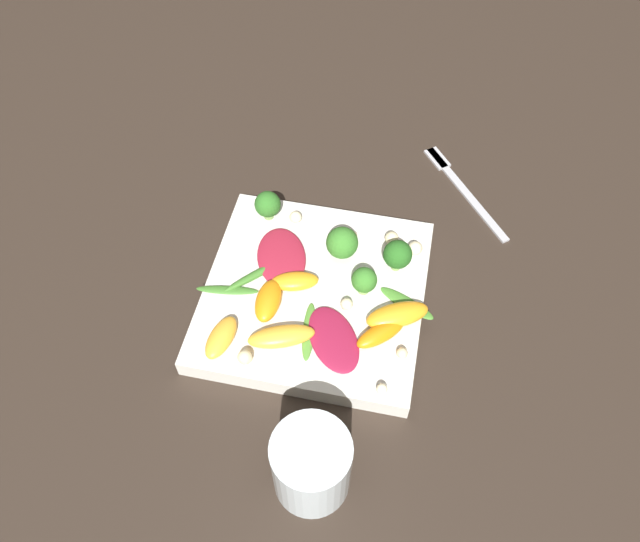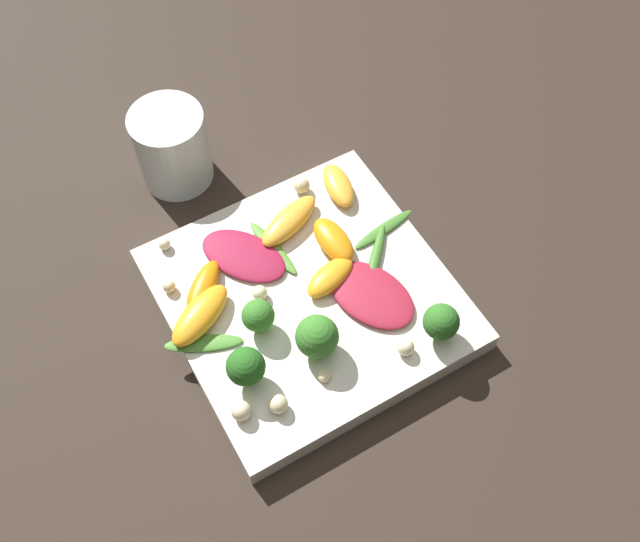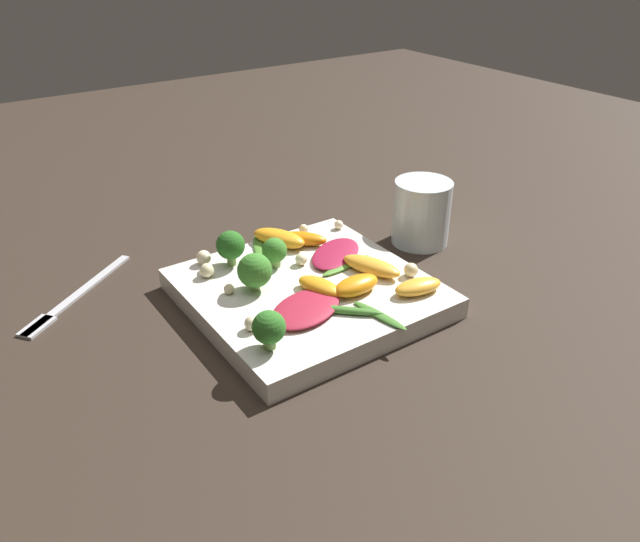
{
  "view_description": "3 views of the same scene",
  "coord_description": "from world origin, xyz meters",
  "views": [
    {
      "loc": [
        0.09,
        -0.42,
        0.65
      ],
      "look_at": [
        0.0,
        0.01,
        0.05
      ],
      "focal_mm": 35.0,
      "sensor_mm": 36.0,
      "label": 1
    },
    {
      "loc": [
        0.17,
        0.32,
        0.66
      ],
      "look_at": [
        -0.02,
        -0.0,
        0.05
      ],
      "focal_mm": 42.0,
      "sensor_mm": 36.0,
      "label": 2
    },
    {
      "loc": [
        -0.53,
        0.35,
        0.4
      ],
      "look_at": [
        -0.01,
        -0.01,
        0.04
      ],
      "focal_mm": 35.0,
      "sensor_mm": 36.0,
      "label": 3
    }
  ],
  "objects": [
    {
      "name": "arugula_sprig_1",
      "position": [
        0.01,
        -0.06,
        0.03
      ],
      "size": [
        0.02,
        0.08,
        0.01
      ],
      "color": "#518E33",
      "rests_on": "plate"
    },
    {
      "name": "orange_segment_5",
      "position": [
        0.09,
        -0.05,
        0.03
      ],
      "size": [
        0.06,
        0.06,
        0.02
      ],
      "color": "orange",
      "rests_on": "plate"
    },
    {
      "name": "macadamia_nut_5",
      "position": [
        0.11,
        0.08,
        0.03
      ],
      "size": [
        0.02,
        0.02,
        0.02
      ],
      "color": "beige",
      "rests_on": "plate"
    },
    {
      "name": "macadamia_nut_4",
      "position": [
        0.1,
        -0.12,
        0.03
      ],
      "size": [
        0.01,
        0.01,
        0.01
      ],
      "color": "beige",
      "rests_on": "plate"
    },
    {
      "name": "drinking_glass",
      "position": [
        0.04,
        -0.22,
        0.05
      ],
      "size": [
        0.08,
        0.08,
        0.09
      ],
      "color": "silver",
      "rests_on": "ground_plane"
    },
    {
      "name": "orange_segment_4",
      "position": [
        -0.02,
        -0.08,
        0.03
      ],
      "size": [
        0.08,
        0.05,
        0.02
      ],
      "color": "#FCAD33",
      "rests_on": "plate"
    },
    {
      "name": "macadamia_nut_3",
      "position": [
        0.04,
        -0.02,
        0.03
      ],
      "size": [
        0.01,
        0.01,
        0.01
      ],
      "color": "beige",
      "rests_on": "plate"
    },
    {
      "name": "ground_plane",
      "position": [
        0.0,
        0.0,
        0.0
      ],
      "size": [
        2.4,
        2.4,
        0.0
      ],
      "primitive_type": "plane",
      "color": "#2D231C"
    },
    {
      "name": "macadamia_nut_2",
      "position": [
        0.08,
        0.09,
        0.03
      ],
      "size": [
        0.02,
        0.02,
        0.02
      ],
      "color": "beige",
      "rests_on": "plate"
    },
    {
      "name": "orange_segment_1",
      "position": [
        -0.02,
        -0.0,
        0.03
      ],
      "size": [
        0.06,
        0.04,
        0.02
      ],
      "color": "orange",
      "rests_on": "plate"
    },
    {
      "name": "orange_segment_3",
      "position": [
        -0.09,
        -0.09,
        0.03
      ],
      "size": [
        0.04,
        0.06,
        0.02
      ],
      "color": "#FCAD33",
      "rests_on": "plate"
    },
    {
      "name": "radicchio_leaf_1",
      "position": [
        -0.05,
        0.04,
        0.03
      ],
      "size": [
        0.09,
        0.11,
        0.01
      ],
      "color": "maroon",
      "rests_on": "plate"
    },
    {
      "name": "broccoli_floret_1",
      "position": [
        -0.08,
        0.1,
        0.05
      ],
      "size": [
        0.03,
        0.03,
        0.04
      ],
      "color": "#7A9E51",
      "rests_on": "plate"
    },
    {
      "name": "orange_segment_2",
      "position": [
        0.1,
        -0.02,
        0.04
      ],
      "size": [
        0.08,
        0.06,
        0.02
      ],
      "color": "orange",
      "rests_on": "plate"
    },
    {
      "name": "macadamia_nut_1",
      "position": [
        -0.05,
        0.1,
        0.03
      ],
      "size": [
        0.02,
        0.02,
        0.02
      ],
      "color": "beige",
      "rests_on": "plate"
    },
    {
      "name": "arugula_sprig_0",
      "position": [
        -0.07,
        0.01,
        0.03
      ],
      "size": [
        0.07,
        0.08,
        0.01
      ],
      "color": "#3D7528",
      "rests_on": "plate"
    },
    {
      "name": "broccoli_floret_0",
      "position": [
        0.09,
        0.05,
        0.05
      ],
      "size": [
        0.04,
        0.04,
        0.04
      ],
      "color": "#7A9E51",
      "rests_on": "plate"
    },
    {
      "name": "plate",
      "position": [
        0.0,
        0.0,
        0.01
      ],
      "size": [
        0.27,
        0.27,
        0.03
      ],
      "color": "silver",
      "rests_on": "ground_plane"
    },
    {
      "name": "macadamia_nut_6",
      "position": [
        0.12,
        -0.07,
        0.03
      ],
      "size": [
        0.01,
        0.01,
        0.01
      ],
      "color": "beige",
      "rests_on": "plate"
    },
    {
      "name": "broccoli_floret_3",
      "position": [
        0.02,
        0.06,
        0.05
      ],
      "size": [
        0.04,
        0.04,
        0.05
      ],
      "color": "#7A9E51",
      "rests_on": "plate"
    },
    {
      "name": "macadamia_nut_0",
      "position": [
        -0.06,
        -0.11,
        0.03
      ],
      "size": [
        0.02,
        0.02,
        0.02
      ],
      "color": "beige",
      "rests_on": "plate"
    },
    {
      "name": "broccoli_floret_2",
      "position": [
        0.06,
        0.01,
        0.05
      ],
      "size": [
        0.03,
        0.03,
        0.04
      ],
      "color": "#84AD5B",
      "rests_on": "plate"
    },
    {
      "name": "radicchio_leaf_0",
      "position": [
        0.04,
        -0.07,
        0.03
      ],
      "size": [
        0.09,
        0.11,
        0.01
      ],
      "color": "maroon",
      "rests_on": "plate"
    },
    {
      "name": "arugula_sprig_2",
      "position": [
        0.11,
        0.0,
        0.03
      ],
      "size": [
        0.07,
        0.05,
        0.0
      ],
      "color": "#47842D",
      "rests_on": "plate"
    },
    {
      "name": "arugula_sprig_3",
      "position": [
        -0.1,
        -0.03,
        0.03
      ],
      "size": [
        0.08,
        0.02,
        0.0
      ],
      "color": "#3D7528",
      "rests_on": "plate"
    },
    {
      "name": "orange_segment_0",
      "position": [
        -0.05,
        -0.03,
        0.04
      ],
      "size": [
        0.03,
        0.06,
        0.02
      ],
      "color": "orange",
      "rests_on": "plate"
    },
    {
      "name": "macadamia_nut_7",
      "position": [
        0.03,
        0.09,
        0.03
      ],
      "size": [
        0.01,
        0.01,
        0.01
      ],
      "color": "beige",
      "rests_on": "plate"
    }
  ]
}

